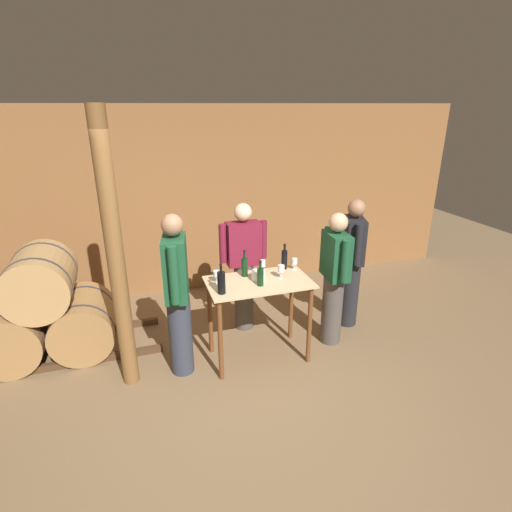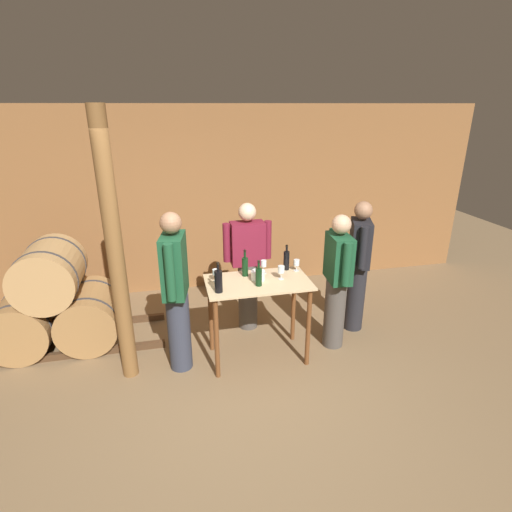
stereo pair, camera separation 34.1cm
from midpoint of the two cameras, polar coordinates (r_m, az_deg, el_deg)
The scene contains 18 objects.
ground_plane at distance 4.04m, azimuth -1.91°, elevation -20.82°, with size 14.00×14.00×0.00m, color brown.
back_wall at distance 5.96m, azimuth -9.65°, elevation 7.60°, with size 8.40×0.05×2.70m.
barrel_rack at distance 5.10m, azimuth -29.44°, elevation -7.15°, with size 2.38×0.82×1.27m.
tasting_table at distance 4.30m, azimuth -1.87°, elevation -6.03°, with size 1.10×0.64×0.94m.
wooden_post at distance 3.95m, azimuth -21.77°, elevation -0.49°, with size 0.16×0.16×2.70m.
wine_bottle_far_left at distance 3.94m, azimuth -7.45°, elevation -3.77°, with size 0.08×0.08×0.32m.
wine_bottle_left at distance 4.31m, azimuth -3.91°, elevation -1.52°, with size 0.07×0.07×0.30m.
wine_bottle_center at distance 4.08m, azimuth -1.76°, elevation -2.93°, with size 0.07×0.07×0.27m.
wine_bottle_right at distance 4.50m, azimuth 1.92°, elevation -0.45°, with size 0.07×0.07×0.29m.
wine_glass_near_left at distance 4.18m, azimuth -8.01°, elevation -2.57°, with size 0.07×0.07×0.14m.
wine_glass_near_center at distance 4.37m, azimuth -1.26°, elevation -1.16°, with size 0.06×0.06×0.15m.
wine_glass_near_right at distance 4.25m, azimuth 1.34°, elevation -1.88°, with size 0.07×0.07×0.15m.
wine_glass_far_side at distance 4.49m, azimuth 3.38°, elevation -0.84°, with size 0.07×0.07×0.13m.
ice_bucket at distance 4.24m, azimuth -1.96°, elevation -2.79°, with size 0.15×0.15×0.10m.
person_host at distance 5.03m, azimuth 11.67°, elevation -0.76°, with size 0.34×0.56×1.65m.
person_visitor_with_scarf at distance 4.61m, azimuth 9.06°, elevation -3.03°, with size 0.25×0.59×1.59m.
person_visitor_bearded at distance 4.11m, azimuth -13.53°, elevation -5.24°, with size 0.29×0.58×1.74m.
person_visitor_near_door at distance 4.86m, azimuth -3.80°, elevation -1.31°, with size 0.59×0.24×1.62m.
Camera 1 is at (-0.96, -2.87, 2.69)m, focal length 28.00 mm.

